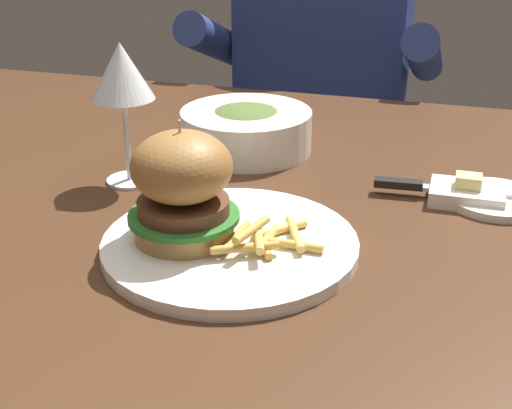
{
  "coord_description": "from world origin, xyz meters",
  "views": [
    {
      "loc": [
        0.23,
        -0.77,
        1.11
      ],
      "look_at": [
        0.03,
        -0.1,
        0.78
      ],
      "focal_mm": 50.0,
      "sensor_mm": 36.0,
      "label": 1
    }
  ],
  "objects_px": {
    "burger_sandwich": "(182,186)",
    "table_knife": "(453,189)",
    "butter_dish": "(467,193)",
    "soup_bowl": "(246,129)",
    "bread_plate": "(496,199)",
    "main_plate": "(230,245)",
    "wine_glass": "(122,75)",
    "diner_person": "(320,135)"
  },
  "relations": [
    {
      "from": "main_plate",
      "to": "wine_glass",
      "type": "height_order",
      "value": "wine_glass"
    },
    {
      "from": "main_plate",
      "to": "wine_glass",
      "type": "relative_size",
      "value": 1.5
    },
    {
      "from": "bread_plate",
      "to": "wine_glass",
      "type": "bearing_deg",
      "value": -171.96
    },
    {
      "from": "main_plate",
      "to": "wine_glass",
      "type": "bearing_deg",
      "value": 142.36
    },
    {
      "from": "table_knife",
      "to": "butter_dish",
      "type": "bearing_deg",
      "value": -13.03
    },
    {
      "from": "butter_dish",
      "to": "diner_person",
      "type": "distance_m",
      "value": 0.79
    },
    {
      "from": "soup_bowl",
      "to": "diner_person",
      "type": "xyz_separation_m",
      "value": [
        -0.01,
        0.6,
        -0.21
      ]
    },
    {
      "from": "bread_plate",
      "to": "soup_bowl",
      "type": "xyz_separation_m",
      "value": [
        -0.35,
        0.09,
        0.03
      ]
    },
    {
      "from": "bread_plate",
      "to": "table_knife",
      "type": "height_order",
      "value": "table_knife"
    },
    {
      "from": "burger_sandwich",
      "to": "diner_person",
      "type": "height_order",
      "value": "diner_person"
    },
    {
      "from": "diner_person",
      "to": "bread_plate",
      "type": "bearing_deg",
      "value": -62.64
    },
    {
      "from": "table_knife",
      "to": "burger_sandwich",
      "type": "bearing_deg",
      "value": -141.64
    },
    {
      "from": "burger_sandwich",
      "to": "wine_glass",
      "type": "relative_size",
      "value": 0.71
    },
    {
      "from": "butter_dish",
      "to": "table_knife",
      "type": "bearing_deg",
      "value": 166.97
    },
    {
      "from": "main_plate",
      "to": "bread_plate",
      "type": "distance_m",
      "value": 0.35
    },
    {
      "from": "soup_bowl",
      "to": "butter_dish",
      "type": "bearing_deg",
      "value": -17.56
    },
    {
      "from": "main_plate",
      "to": "bread_plate",
      "type": "bearing_deg",
      "value": 37.29
    },
    {
      "from": "wine_glass",
      "to": "butter_dish",
      "type": "bearing_deg",
      "value": 7.71
    },
    {
      "from": "butter_dish",
      "to": "soup_bowl",
      "type": "distance_m",
      "value": 0.33
    },
    {
      "from": "main_plate",
      "to": "soup_bowl",
      "type": "height_order",
      "value": "soup_bowl"
    },
    {
      "from": "soup_bowl",
      "to": "wine_glass",
      "type": "bearing_deg",
      "value": -125.32
    },
    {
      "from": "table_knife",
      "to": "soup_bowl",
      "type": "xyz_separation_m",
      "value": [
        -0.3,
        0.1,
        0.02
      ]
    },
    {
      "from": "main_plate",
      "to": "burger_sandwich",
      "type": "bearing_deg",
      "value": -169.42
    },
    {
      "from": "main_plate",
      "to": "diner_person",
      "type": "distance_m",
      "value": 0.92
    },
    {
      "from": "wine_glass",
      "to": "bread_plate",
      "type": "relative_size",
      "value": 1.53
    },
    {
      "from": "soup_bowl",
      "to": "diner_person",
      "type": "height_order",
      "value": "diner_person"
    },
    {
      "from": "main_plate",
      "to": "soup_bowl",
      "type": "xyz_separation_m",
      "value": [
        -0.08,
        0.3,
        0.03
      ]
    },
    {
      "from": "bread_plate",
      "to": "diner_person",
      "type": "bearing_deg",
      "value": 117.36
    },
    {
      "from": "main_plate",
      "to": "diner_person",
      "type": "xyz_separation_m",
      "value": [
        -0.08,
        0.9,
        -0.18
      ]
    },
    {
      "from": "main_plate",
      "to": "diner_person",
      "type": "bearing_deg",
      "value": 95.19
    },
    {
      "from": "wine_glass",
      "to": "table_knife",
      "type": "xyz_separation_m",
      "value": [
        0.41,
        0.06,
        -0.13
      ]
    },
    {
      "from": "butter_dish",
      "to": "burger_sandwich",
      "type": "bearing_deg",
      "value": -143.8
    },
    {
      "from": "burger_sandwich",
      "to": "butter_dish",
      "type": "bearing_deg",
      "value": 36.2
    },
    {
      "from": "butter_dish",
      "to": "soup_bowl",
      "type": "height_order",
      "value": "soup_bowl"
    },
    {
      "from": "main_plate",
      "to": "bread_plate",
      "type": "height_order",
      "value": "main_plate"
    },
    {
      "from": "main_plate",
      "to": "burger_sandwich",
      "type": "relative_size",
      "value": 2.1
    },
    {
      "from": "wine_glass",
      "to": "butter_dish",
      "type": "distance_m",
      "value": 0.45
    },
    {
      "from": "burger_sandwich",
      "to": "bread_plate",
      "type": "xyz_separation_m",
      "value": [
        0.32,
        0.22,
        -0.07
      ]
    },
    {
      "from": "burger_sandwich",
      "to": "table_knife",
      "type": "distance_m",
      "value": 0.35
    },
    {
      "from": "bread_plate",
      "to": "table_knife",
      "type": "bearing_deg",
      "value": -176.08
    },
    {
      "from": "burger_sandwich",
      "to": "table_knife",
      "type": "bearing_deg",
      "value": 38.36
    },
    {
      "from": "wine_glass",
      "to": "soup_bowl",
      "type": "bearing_deg",
      "value": 54.68
    }
  ]
}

